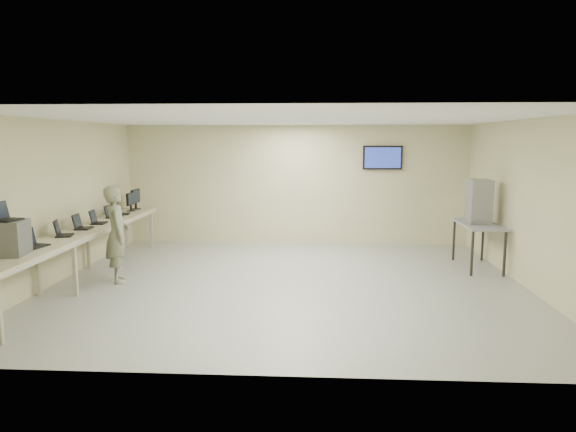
# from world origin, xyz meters

# --- Properties ---
(room) EXTENTS (8.01, 7.01, 2.81)m
(room) POSITION_xyz_m (0.03, 0.06, 1.41)
(room) COLOR #999B89
(room) RESTS_ON ground
(workbench) EXTENTS (0.76, 6.00, 0.90)m
(workbench) POSITION_xyz_m (-3.59, 0.00, 0.83)
(workbench) COLOR #BFB993
(workbench) RESTS_ON ground
(equipment_box) EXTENTS (0.46, 0.51, 0.47)m
(equipment_box) POSITION_xyz_m (-3.65, -1.96, 1.14)
(equipment_box) COLOR slate
(equipment_box) RESTS_ON workbench
(laptop_on_box) EXTENTS (0.31, 0.36, 0.26)m
(laptop_on_box) POSITION_xyz_m (-3.70, -1.96, 1.44)
(laptop_on_box) COLOR black
(laptop_on_box) RESTS_ON equipment_box
(laptop_0) EXTENTS (0.35, 0.40, 0.28)m
(laptop_0) POSITION_xyz_m (-3.66, -1.43, 0.97)
(laptop_0) COLOR black
(laptop_0) RESTS_ON workbench
(laptop_1) EXTENTS (0.36, 0.39, 0.26)m
(laptop_1) POSITION_xyz_m (-3.66, -0.55, 0.97)
(laptop_1) COLOR black
(laptop_1) RESTS_ON workbench
(laptop_2) EXTENTS (0.29, 0.35, 0.26)m
(laptop_2) POSITION_xyz_m (-3.65, 0.13, 0.97)
(laptop_2) COLOR black
(laptop_2) RESTS_ON workbench
(laptop_3) EXTENTS (0.30, 0.35, 0.25)m
(laptop_3) POSITION_xyz_m (-3.62, 0.71, 0.97)
(laptop_3) COLOR black
(laptop_3) RESTS_ON workbench
(laptop_4) EXTENTS (0.29, 0.34, 0.25)m
(laptop_4) POSITION_xyz_m (-3.64, 1.47, 0.97)
(laptop_4) COLOR black
(laptop_4) RESTS_ON workbench
(laptop_5) EXTENTS (0.33, 0.37, 0.25)m
(laptop_5) POSITION_xyz_m (-3.62, 1.92, 0.97)
(laptop_5) COLOR black
(laptop_5) RESTS_ON workbench
(monitor_near) EXTENTS (0.18, 0.41, 0.41)m
(monitor_near) POSITION_xyz_m (-3.60, 2.44, 1.15)
(monitor_near) COLOR black
(monitor_near) RESTS_ON workbench
(monitor_far) EXTENTS (0.20, 0.46, 0.45)m
(monitor_far) POSITION_xyz_m (-3.60, 2.75, 1.17)
(monitor_far) COLOR black
(monitor_far) RESTS_ON workbench
(soldier) EXTENTS (0.62, 0.73, 1.68)m
(soldier) POSITION_xyz_m (-2.95, -0.02, 0.84)
(soldier) COLOR gray
(soldier) RESTS_ON ground
(side_table) EXTENTS (0.68, 1.45, 0.87)m
(side_table) POSITION_xyz_m (3.60, 1.33, 0.80)
(side_table) COLOR gray
(side_table) RESTS_ON ground
(storage_bins) EXTENTS (0.40, 0.44, 0.84)m
(storage_bins) POSITION_xyz_m (3.58, 1.33, 1.29)
(storage_bins) COLOR gray
(storage_bins) RESTS_ON side_table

